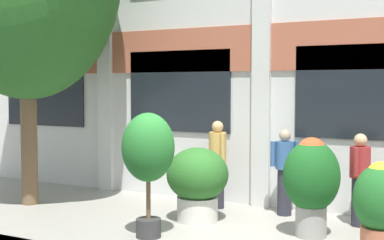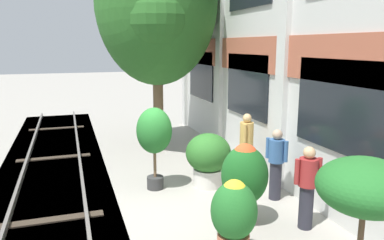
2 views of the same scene
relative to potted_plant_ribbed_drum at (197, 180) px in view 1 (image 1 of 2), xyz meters
name	(u,v)px [view 1 (image 1 of 2)]	position (x,y,z in m)	size (l,w,h in m)	color
apartment_facade	(267,6)	(0.59, 1.85, 3.21)	(15.23, 0.64, 7.89)	silver
potted_plant_ribbed_drum	(197,180)	(0.00, 0.00, 0.00)	(1.08, 1.08, 1.29)	beige
potted_plant_glazed_jar	(311,178)	(2.02, -0.04, 0.20)	(0.88, 0.88, 1.56)	gray
potted_plant_stone_basin	(380,205)	(3.16, -0.78, 0.05)	(0.72, 0.72, 1.35)	#B76647
potted_plant_low_pan	(148,152)	(-0.21, -1.26, 0.61)	(0.82, 0.82, 1.95)	#333333
resident_by_doorway	(285,169)	(1.22, 1.11, 0.12)	(0.47, 0.34, 1.58)	#282833
resident_watching_tracks	(360,177)	(2.57, 0.95, 0.12)	(0.34, 0.53, 1.56)	#282833
resident_near_plants	(217,161)	(-0.11, 1.06, 0.19)	(0.43, 0.37, 1.69)	#282833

